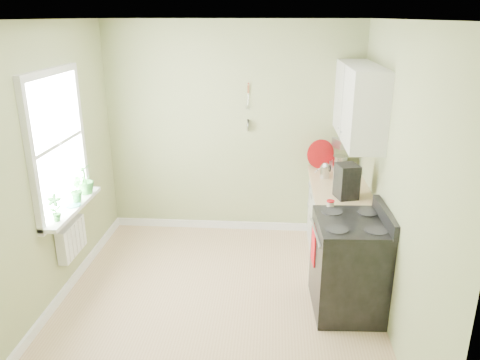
# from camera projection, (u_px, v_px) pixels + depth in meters

# --- Properties ---
(floor) EXTENTS (3.20, 3.60, 0.02)m
(floor) POSITION_uv_depth(u_px,v_px,m) (217.00, 305.00, 4.68)
(floor) COLOR tan
(floor) RESTS_ON ground
(ceiling) EXTENTS (3.20, 3.60, 0.02)m
(ceiling) POSITION_uv_depth(u_px,v_px,m) (212.00, 18.00, 3.77)
(ceiling) COLOR white
(ceiling) RESTS_ON wall_back
(wall_back) EXTENTS (3.20, 0.02, 2.70)m
(wall_back) POSITION_uv_depth(u_px,v_px,m) (232.00, 131.00, 5.93)
(wall_back) COLOR tan
(wall_back) RESTS_ON floor
(wall_left) EXTENTS (0.02, 3.60, 2.70)m
(wall_left) POSITION_uv_depth(u_px,v_px,m) (43.00, 173.00, 4.34)
(wall_left) COLOR tan
(wall_left) RESTS_ON floor
(wall_right) EXTENTS (0.02, 3.60, 2.70)m
(wall_right) POSITION_uv_depth(u_px,v_px,m) (396.00, 181.00, 4.12)
(wall_right) COLOR tan
(wall_right) RESTS_ON floor
(base_cabinets) EXTENTS (0.60, 1.60, 0.87)m
(base_cabinets) POSITION_uv_depth(u_px,v_px,m) (339.00, 227.00, 5.38)
(base_cabinets) COLOR white
(base_cabinets) RESTS_ON floor
(countertop) EXTENTS (0.64, 1.60, 0.04)m
(countertop) POSITION_uv_depth(u_px,v_px,m) (341.00, 190.00, 5.23)
(countertop) COLOR #DEBB88
(countertop) RESTS_ON base_cabinets
(upper_cabinets) EXTENTS (0.35, 1.40, 0.80)m
(upper_cabinets) POSITION_uv_depth(u_px,v_px,m) (359.00, 103.00, 5.00)
(upper_cabinets) COLOR white
(upper_cabinets) RESTS_ON wall_right
(window) EXTENTS (0.06, 1.14, 1.44)m
(window) POSITION_uv_depth(u_px,v_px,m) (57.00, 144.00, 4.55)
(window) COLOR white
(window) RESTS_ON wall_left
(window_sill) EXTENTS (0.18, 1.14, 0.04)m
(window_sill) POSITION_uv_depth(u_px,v_px,m) (72.00, 208.00, 4.77)
(window_sill) COLOR white
(window_sill) RESTS_ON wall_left
(radiator) EXTENTS (0.12, 0.50, 0.35)m
(radiator) POSITION_uv_depth(u_px,v_px,m) (71.00, 239.00, 4.83)
(radiator) COLOR white
(radiator) RESTS_ON wall_left
(wall_utensils) EXTENTS (0.02, 0.14, 0.58)m
(wall_utensils) POSITION_uv_depth(u_px,v_px,m) (248.00, 115.00, 5.82)
(wall_utensils) COLOR #DEBB88
(wall_utensils) RESTS_ON wall_back
(stove) EXTENTS (0.71, 0.79, 1.06)m
(stove) POSITION_uv_depth(u_px,v_px,m) (349.00, 265.00, 4.48)
(stove) COLOR black
(stove) RESTS_ON floor
(stand_mixer) EXTENTS (0.30, 0.39, 0.43)m
(stand_mixer) POSITION_uv_depth(u_px,v_px,m) (339.00, 154.00, 5.86)
(stand_mixer) COLOR #B2B2B7
(stand_mixer) RESTS_ON countertop
(kettle) EXTENTS (0.18, 0.11, 0.19)m
(kettle) POSITION_uv_depth(u_px,v_px,m) (325.00, 170.00, 5.52)
(kettle) COLOR silver
(kettle) RESTS_ON countertop
(coffee_maker) EXTENTS (0.26, 0.28, 0.36)m
(coffee_maker) POSITION_uv_depth(u_px,v_px,m) (346.00, 182.00, 4.90)
(coffee_maker) COLOR black
(coffee_maker) RESTS_ON countertop
(red_tray) EXTENTS (0.36, 0.20, 0.37)m
(red_tray) POSITION_uv_depth(u_px,v_px,m) (321.00, 154.00, 5.85)
(red_tray) COLOR #A10A0E
(red_tray) RESTS_ON countertop
(jar) EXTENTS (0.08, 0.08, 0.09)m
(jar) POSITION_uv_depth(u_px,v_px,m) (330.00, 204.00, 4.65)
(jar) COLOR #B7A894
(jar) RESTS_ON countertop
(plant_a) EXTENTS (0.16, 0.14, 0.27)m
(plant_a) POSITION_uv_depth(u_px,v_px,m) (55.00, 208.00, 4.36)
(plant_a) COLOR #338233
(plant_a) RESTS_ON window_sill
(plant_b) EXTENTS (0.17, 0.19, 0.27)m
(plant_b) POSITION_uv_depth(u_px,v_px,m) (76.00, 189.00, 4.82)
(plant_b) COLOR #338233
(plant_b) RESTS_ON window_sill
(plant_c) EXTENTS (0.20, 0.20, 0.32)m
(plant_c) POSITION_uv_depth(u_px,v_px,m) (85.00, 179.00, 5.04)
(plant_c) COLOR #338233
(plant_c) RESTS_ON window_sill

